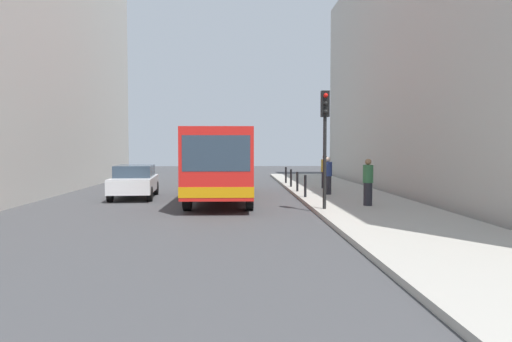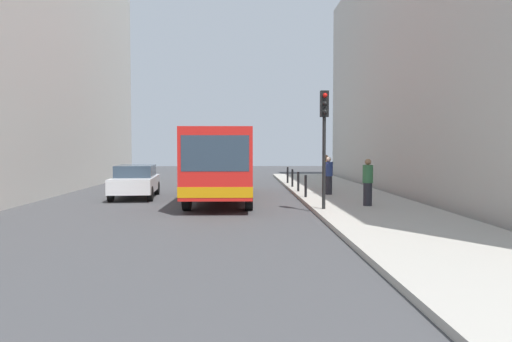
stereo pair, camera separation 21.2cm
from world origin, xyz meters
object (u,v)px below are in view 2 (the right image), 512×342
(bus, at_px, (223,160))
(bollard_far, at_px, (292,178))
(car_behind_bus, at_px, (220,170))
(bollard_farthest, at_px, (288,175))
(pedestrian_mid_sidewalk, at_px, (329,176))
(traffic_light, at_px, (324,127))
(bollard_near, at_px, (306,186))
(bollard_mid, at_px, (298,182))
(pedestrian_near_signal, at_px, (368,182))
(pedestrian_far_sidewalk, at_px, (326,172))
(car_beside_bus, at_px, (135,181))

(bus, bearing_deg, bollard_far, -126.23)
(car_behind_bus, xyz_separation_m, bollard_farthest, (4.14, -2.65, -0.16))
(bus, distance_m, pedestrian_mid_sidewalk, 4.85)
(traffic_light, bearing_deg, car_behind_bus, 105.65)
(traffic_light, distance_m, bollard_far, 9.97)
(bollard_near, height_order, pedestrian_mid_sidewalk, pedestrian_mid_sidewalk)
(bus, height_order, car_behind_bus, bus)
(bollard_near, bearing_deg, car_behind_bus, 110.59)
(car_behind_bus, bearing_deg, traffic_light, 104.64)
(bollard_mid, xyz_separation_m, bollard_farthest, (0.00, 5.57, 0.00))
(traffic_light, xyz_separation_m, pedestrian_near_signal, (1.77, 0.91, -1.99))
(car_behind_bus, distance_m, bollard_near, 11.76)
(pedestrian_far_sidewalk, bearing_deg, bollard_mid, 22.84)
(car_beside_bus, relative_size, car_behind_bus, 1.02)
(bollard_mid, relative_size, bollard_far, 1.00)
(car_behind_bus, height_order, bollard_farthest, car_behind_bus)
(car_beside_bus, height_order, traffic_light, traffic_light)
(car_beside_bus, height_order, bollard_near, car_beside_bus)
(pedestrian_mid_sidewalk, height_order, pedestrian_far_sidewalk, pedestrian_far_sidewalk)
(bollard_far, height_order, pedestrian_mid_sidewalk, pedestrian_mid_sidewalk)
(bollard_mid, bearing_deg, pedestrian_far_sidewalk, 46.84)
(traffic_light, bearing_deg, bollard_near, 91.39)
(bus, bearing_deg, pedestrian_mid_sidewalk, -174.88)
(bollard_farthest, bearing_deg, car_beside_bus, -137.28)
(car_behind_bus, bearing_deg, bollard_near, 109.58)
(bollard_farthest, relative_size, pedestrian_mid_sidewalk, 0.56)
(bollard_near, relative_size, bollard_far, 1.00)
(bollard_far, xyz_separation_m, pedestrian_far_sidewalk, (1.65, -1.03, 0.40))
(bollard_mid, height_order, pedestrian_far_sidewalk, pedestrian_far_sidewalk)
(pedestrian_far_sidewalk, bearing_deg, car_beside_bus, -4.97)
(bollard_farthest, bearing_deg, pedestrian_far_sidewalk, -66.61)
(car_beside_bus, relative_size, pedestrian_far_sidewalk, 2.59)
(bollard_near, distance_m, pedestrian_mid_sidewalk, 1.71)
(bollard_farthest, xyz_separation_m, pedestrian_far_sidewalk, (1.65, -3.81, 0.40))
(car_behind_bus, distance_m, bollard_far, 6.83)
(bollard_farthest, xyz_separation_m, pedestrian_mid_sidewalk, (1.19, -7.20, 0.38))
(car_beside_bus, xyz_separation_m, pedestrian_mid_sidewalk, (8.77, -0.20, 0.22))
(car_behind_bus, relative_size, bollard_near, 4.66)
(car_behind_bus, relative_size, pedestrian_mid_sidewalk, 2.59)
(bollard_mid, xyz_separation_m, bollard_far, (0.00, 2.79, 0.00))
(bollard_mid, bearing_deg, bus, -150.81)
(pedestrian_near_signal, bearing_deg, bollard_near, 147.96)
(traffic_light, xyz_separation_m, pedestrian_mid_sidewalk, (1.09, 5.28, -2.00))
(traffic_light, height_order, pedestrian_near_signal, traffic_light)
(bollard_far, distance_m, pedestrian_near_signal, 8.99)
(pedestrian_near_signal, bearing_deg, car_beside_bus, -178.11)
(bollard_far, bearing_deg, pedestrian_near_signal, -77.98)
(car_behind_bus, bearing_deg, bollard_far, 126.25)
(car_beside_bus, distance_m, bollard_mid, 7.71)
(bollard_farthest, bearing_deg, pedestrian_near_signal, -80.81)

